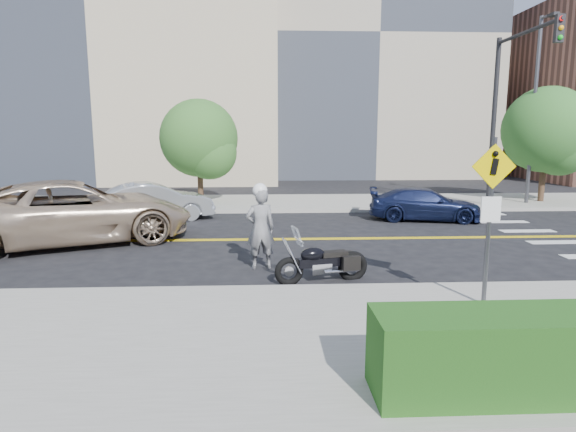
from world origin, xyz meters
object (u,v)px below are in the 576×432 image
at_px(suv, 75,212).
at_px(parked_car_silver, 154,202).
at_px(pedestrian_sign, 491,206).
at_px(parked_car_blue, 425,204).
at_px(motorcyclist, 260,226).
at_px(motorcycle, 322,254).

xyz_separation_m(suv, parked_car_silver, (1.48, 3.67, -0.23)).
distance_m(pedestrian_sign, parked_car_blue, 9.75).
xyz_separation_m(motorcyclist, motorcycle, (1.36, -1.13, -0.40)).
xyz_separation_m(suv, parked_car_blue, (11.63, 3.32, -0.34)).
bearing_deg(motorcycle, suv, 135.72).
xyz_separation_m(pedestrian_sign, motorcycle, (-2.72, 1.98, -1.33)).
bearing_deg(motorcyclist, suv, -39.55).
xyz_separation_m(motorcycle, parked_car_blue, (4.74, 7.46, -0.03)).
height_order(parked_car_silver, parked_car_blue, parked_car_silver).
bearing_deg(parked_car_silver, pedestrian_sign, -161.75).
height_order(motorcycle, suv, suv).
distance_m(motorcycle, suv, 8.04).
distance_m(pedestrian_sign, motorcycle, 3.62).
bearing_deg(motorcycle, pedestrian_sign, -49.35).
distance_m(motorcyclist, suv, 6.29).
relative_size(motorcyclist, parked_car_silver, 0.48).
bearing_deg(parked_car_silver, parked_car_blue, -113.40).
xyz_separation_m(motorcycle, parked_car_silver, (-5.41, 7.81, 0.08)).
xyz_separation_m(motorcyclist, parked_car_blue, (6.11, 6.33, -0.43)).
bearing_deg(motorcyclist, parked_car_silver, -69.76).
height_order(suv, parked_car_silver, suv).
relative_size(motorcyclist, suv, 0.31).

